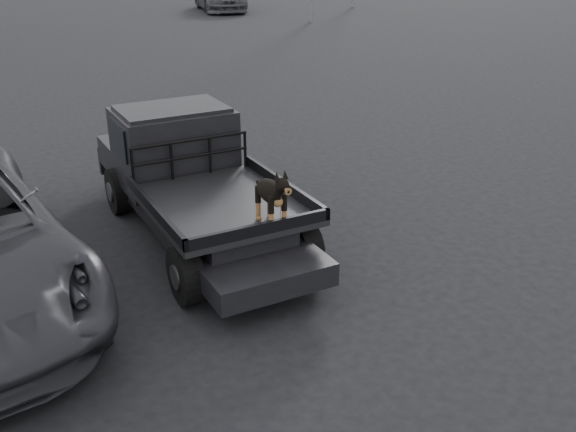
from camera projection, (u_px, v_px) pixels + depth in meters
ground at (278, 278)px, 8.61m from camera, size 120.00×120.00×0.00m
flatbed_ute at (199, 209)px, 9.61m from camera, size 2.00×5.40×0.92m
ute_cab at (174, 134)px, 10.01m from camera, size 1.72×1.30×0.88m
headache_rack at (191, 158)px, 9.47m from camera, size 1.80×0.08×0.55m
dog at (271, 196)px, 7.87m from camera, size 0.32×0.60×0.74m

